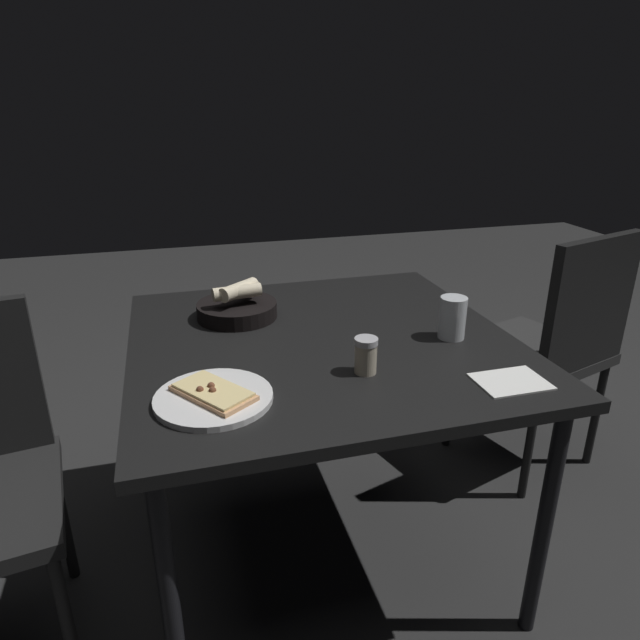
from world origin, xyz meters
name	(u,v)px	position (x,y,z in m)	size (l,w,h in m)	color
ground	(322,542)	(0.00, 0.00, 0.00)	(8.00, 8.00, 0.00)	#272727
dining_table	(322,358)	(0.00, 0.00, 0.65)	(1.02, 1.00, 0.71)	black
pizza_plate	(213,396)	(0.32, 0.27, 0.73)	(0.26, 0.26, 0.04)	silver
bread_basket	(237,307)	(0.20, -0.21, 0.75)	(0.24, 0.24, 0.11)	black
beer_glass	(452,320)	(-0.34, 0.09, 0.77)	(0.07, 0.07, 0.12)	silver
pepper_shaker	(366,357)	(-0.04, 0.23, 0.75)	(0.06, 0.06, 0.09)	#BFB299
napkin	(511,381)	(-0.35, 0.36, 0.72)	(0.16, 0.12, 0.00)	white
chair_near	(552,339)	(-0.90, -0.18, 0.53)	(0.55, 0.55, 0.92)	#2A2A2A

